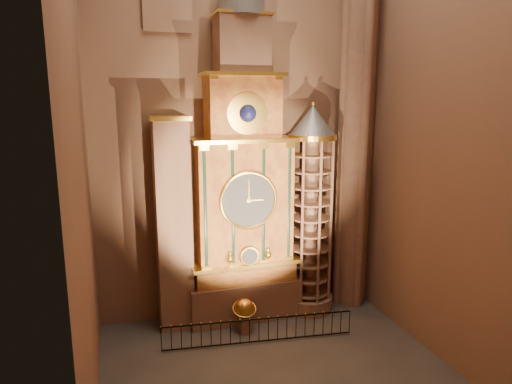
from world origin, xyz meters
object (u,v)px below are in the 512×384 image
object	(u,v)px
celestial_globe	(244,312)
stair_turret	(310,213)
portrait_tower	(173,224)
iron_railing	(259,331)
astronomical_clock	(243,188)

from	to	relation	value
celestial_globe	stair_turret	bearing A→B (deg)	18.94
stair_turret	celestial_globe	xyz separation A→B (m)	(-3.91, -1.34, -4.27)
portrait_tower	stair_turret	world-z (taller)	stair_turret
celestial_globe	portrait_tower	bearing A→B (deg)	151.57
stair_turret	iron_railing	xyz separation A→B (m)	(-3.56, -2.55, -4.64)
portrait_tower	iron_railing	distance (m)	6.29
astronomical_clock	iron_railing	bearing A→B (deg)	-91.32
astronomical_clock	stair_turret	bearing A→B (deg)	-4.30
portrait_tower	iron_railing	bearing A→B (deg)	-40.37
portrait_tower	stair_turret	distance (m)	6.91
astronomical_clock	stair_turret	size ratio (longest dim) A/B	1.55
portrait_tower	astronomical_clock	bearing A→B (deg)	-0.29
stair_turret	iron_railing	distance (m)	6.38
astronomical_clock	celestial_globe	world-z (taller)	astronomical_clock
portrait_tower	stair_turret	size ratio (longest dim) A/B	0.94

